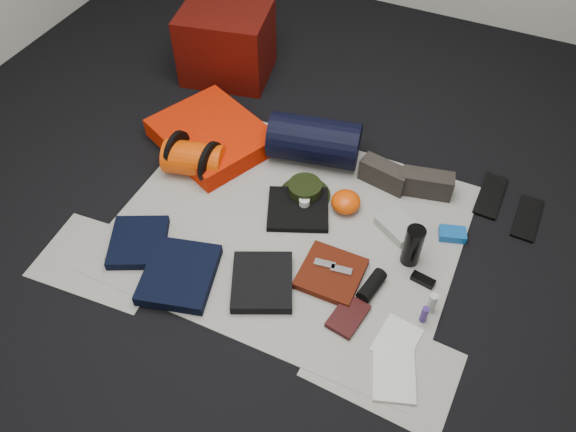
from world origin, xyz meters
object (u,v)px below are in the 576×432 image
at_px(sleeping_pad, 212,136).
at_px(red_cabinet, 227,43).
at_px(compact_camera, 409,234).
at_px(water_bottle, 413,246).
at_px(paperback_book, 348,316).
at_px(navy_duffel, 314,141).
at_px(stuff_sack, 194,159).

bearing_deg(sleeping_pad, red_cabinet, 110.70).
bearing_deg(compact_camera, water_bottle, -56.56).
xyz_separation_m(red_cabinet, paperback_book, (1.31, -1.35, -0.19)).
xyz_separation_m(compact_camera, paperback_book, (-0.11, -0.53, -0.01)).
distance_m(red_cabinet, compact_camera, 1.65).
bearing_deg(navy_duffel, compact_camera, -38.07).
relative_size(stuff_sack, navy_duffel, 0.65).
xyz_separation_m(sleeping_pad, water_bottle, (1.22, -0.32, 0.05)).
bearing_deg(navy_duffel, sleeping_pad, -178.71).
xyz_separation_m(sleeping_pad, paperback_book, (1.08, -0.72, -0.04)).
relative_size(red_cabinet, paperback_book, 2.73).
bearing_deg(sleeping_pad, compact_camera, -9.15).
bearing_deg(water_bottle, stuff_sack, 175.70).
distance_m(red_cabinet, navy_duffel, 0.94).
xyz_separation_m(red_cabinet, compact_camera, (1.42, -0.81, -0.19)).
bearing_deg(stuff_sack, paperback_book, -25.27).
height_order(water_bottle, paperback_book, water_bottle).
bearing_deg(paperback_book, stuff_sack, 164.48).
height_order(navy_duffel, water_bottle, navy_duffel).
height_order(navy_duffel, paperback_book, navy_duffel).
relative_size(navy_duffel, paperback_book, 2.51).
bearing_deg(water_bottle, navy_duffel, 146.32).
relative_size(sleeping_pad, stuff_sack, 1.97).
bearing_deg(red_cabinet, sleeping_pad, -81.01).
relative_size(red_cabinet, stuff_sack, 1.68).
height_order(sleeping_pad, stuff_sack, stuff_sack).
xyz_separation_m(water_bottle, compact_camera, (-0.04, 0.13, -0.09)).
relative_size(sleeping_pad, paperback_book, 3.20).
distance_m(navy_duffel, water_bottle, 0.80).
xyz_separation_m(red_cabinet, water_bottle, (1.46, -0.95, -0.10)).
xyz_separation_m(navy_duffel, compact_camera, (0.63, -0.32, -0.10)).
bearing_deg(navy_duffel, stuff_sack, -157.22).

